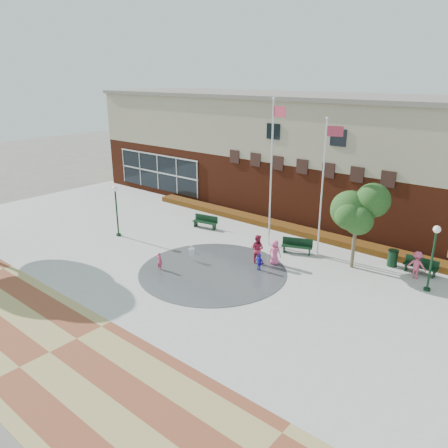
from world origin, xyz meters
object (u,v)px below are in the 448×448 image
Objects in this scene: flagpole_left at (272,167)px; flagpole_right at (323,181)px; child_splash at (160,261)px; bench_left at (205,224)px; trash_can at (393,258)px.

flagpole_left is 3.34m from flagpole_right.
flagpole_left is 8.99× the size of child_splash.
flagpole_left is at bearing 173.70° from flagpole_right.
flagpole_left is at bearing -109.44° from child_splash.
flagpole_left is 7.39m from bench_left.
flagpole_right is (3.23, 0.64, -0.55)m from flagpole_left.
bench_left is 7.55m from child_splash.
flagpole_right reaches higher than bench_left.
child_splash is (-2.66, -7.19, -4.71)m from flagpole_left.
flagpole_right is at bearing -6.17° from bench_left.
flagpole_left is 9.00m from child_splash.
flagpole_right reaches higher than trash_can.
flagpole_right is 8.01× the size of child_splash.
bench_left is at bearing -66.97° from child_splash.
bench_left is (-5.51, -0.20, -4.93)m from flagpole_left.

